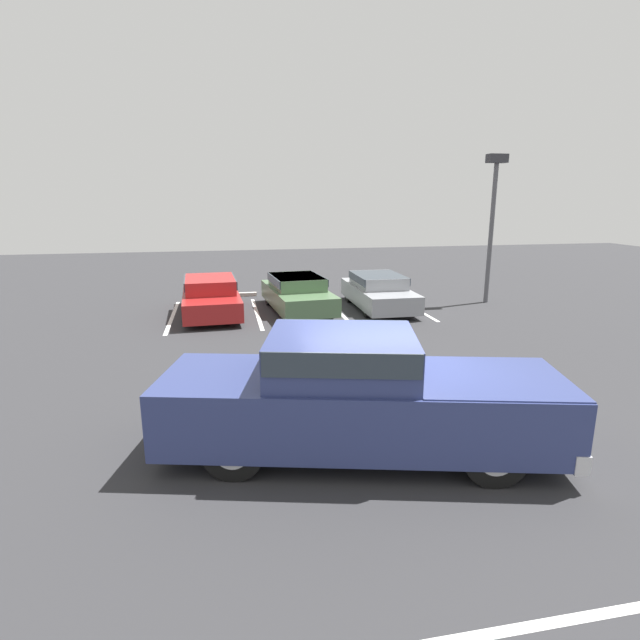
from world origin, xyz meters
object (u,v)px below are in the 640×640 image
parked_sedan_b (297,292)px  wheel_stop_curb (235,295)px  pickup_truck (362,396)px  parked_sedan_c (378,290)px  light_post (493,207)px  parked_sedan_a (211,295)px

parked_sedan_b → wheel_stop_curb: size_ratio=2.62×
pickup_truck → parked_sedan_c: size_ratio=1.46×
parked_sedan_b → light_post: 7.65m
parked_sedan_a → parked_sedan_b: bearing=87.0°
pickup_truck → wheel_stop_curb: (-1.52, 12.88, -0.86)m
parked_sedan_a → parked_sedan_c: bearing=85.8°
light_post → parked_sedan_a: bearing=-179.6°
pickup_truck → light_post: size_ratio=1.18×
parked_sedan_b → light_post: light_post is taller
pickup_truck → parked_sedan_a: bearing=117.3°
parked_sedan_b → parked_sedan_c: (2.85, -0.13, -0.01)m
pickup_truck → light_post: 12.81m
parked_sedan_c → wheel_stop_curb: parked_sedan_c is taller
wheel_stop_curb → parked_sedan_b: bearing=-55.8°
pickup_truck → light_post: bearing=66.4°
parked_sedan_b → wheel_stop_curb: parked_sedan_b is taller
light_post → wheel_stop_curb: 10.17m
parked_sedan_a → wheel_stop_curb: (0.88, 2.97, -0.59)m
pickup_truck → wheel_stop_curb: pickup_truck is taller
parked_sedan_b → parked_sedan_c: 2.86m
wheel_stop_curb → light_post: bearing=-17.6°
pickup_truck → parked_sedan_b: size_ratio=1.44×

